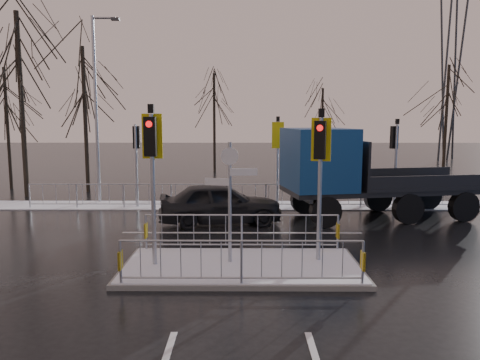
{
  "coord_description": "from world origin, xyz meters",
  "views": [
    {
      "loc": [
        0.03,
        -11.44,
        3.83
      ],
      "look_at": [
        -0.06,
        3.68,
        1.8
      ],
      "focal_mm": 35.0,
      "sensor_mm": 36.0,
      "label": 1
    }
  ],
  "objects_px": {
    "flatbed_truck": "(345,171)",
    "traffic_island": "(241,254)",
    "street_lamp_left": "(97,102)",
    "car_far_lane": "(220,203)"
  },
  "relations": [
    {
      "from": "car_far_lane",
      "to": "street_lamp_left",
      "type": "xyz_separation_m",
      "value": [
        -5.65,
        4.33,
        3.74
      ]
    },
    {
      "from": "traffic_island",
      "to": "car_far_lane",
      "type": "xyz_separation_m",
      "value": [
        -0.77,
        5.16,
        0.36
      ]
    },
    {
      "from": "car_far_lane",
      "to": "flatbed_truck",
      "type": "xyz_separation_m",
      "value": [
        4.64,
        0.82,
        1.07
      ]
    },
    {
      "from": "street_lamp_left",
      "to": "car_far_lane",
      "type": "bearing_deg",
      "value": -37.42
    },
    {
      "from": "traffic_island",
      "to": "street_lamp_left",
      "type": "bearing_deg",
      "value": 124.07
    },
    {
      "from": "car_far_lane",
      "to": "flatbed_truck",
      "type": "bearing_deg",
      "value": -89.05
    },
    {
      "from": "flatbed_truck",
      "to": "street_lamp_left",
      "type": "xyz_separation_m",
      "value": [
        -10.29,
        3.5,
        2.67
      ]
    },
    {
      "from": "traffic_island",
      "to": "street_lamp_left",
      "type": "distance_m",
      "value": 12.17
    },
    {
      "from": "traffic_island",
      "to": "street_lamp_left",
      "type": "height_order",
      "value": "street_lamp_left"
    },
    {
      "from": "flatbed_truck",
      "to": "traffic_island",
      "type": "bearing_deg",
      "value": -122.88
    }
  ]
}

